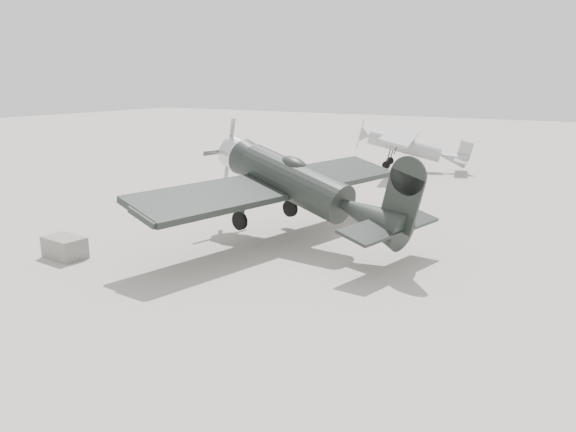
% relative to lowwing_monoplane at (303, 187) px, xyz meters
% --- Properties ---
extents(ground, '(160.00, 160.00, 0.00)m').
position_rel_lowwing_monoplane_xyz_m(ground, '(-1.26, -1.73, -2.37)').
color(ground, gray).
rests_on(ground, ground).
extents(lowwing_monoplane, '(10.05, 13.95, 4.48)m').
position_rel_lowwing_monoplane_xyz_m(lowwing_monoplane, '(0.00, 0.00, 0.00)').
color(lowwing_monoplane, black).
rests_on(lowwing_monoplane, ground).
extents(highwing_monoplane, '(8.12, 11.34, 3.21)m').
position_rel_lowwing_monoplane_xyz_m(highwing_monoplane, '(-2.77, 20.21, -0.36)').
color(highwing_monoplane, gray).
rests_on(highwing_monoplane, ground).
extents(equipment_block, '(1.68, 1.13, 0.80)m').
position_rel_lowwing_monoplane_xyz_m(equipment_block, '(-6.74, -6.34, -1.97)').
color(equipment_block, slate).
rests_on(equipment_block, ground).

